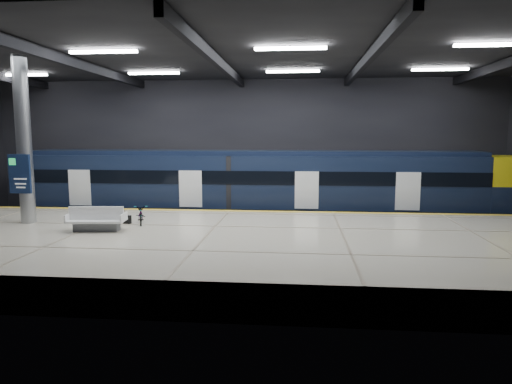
# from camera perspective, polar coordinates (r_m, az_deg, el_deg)

# --- Properties ---
(ground) EXTENTS (30.00, 30.00, 0.00)m
(ground) POSITION_cam_1_polar(r_m,az_deg,el_deg) (19.86, -4.53, -6.80)
(ground) COLOR black
(ground) RESTS_ON ground
(room_shell) EXTENTS (30.10, 16.10, 8.05)m
(room_shell) POSITION_cam_1_polar(r_m,az_deg,el_deg) (19.30, -4.70, 9.92)
(room_shell) COLOR black
(room_shell) RESTS_ON ground
(platform) EXTENTS (30.00, 11.00, 1.10)m
(platform) POSITION_cam_1_polar(r_m,az_deg,el_deg) (17.34, -5.98, -7.01)
(platform) COLOR beige
(platform) RESTS_ON ground
(safety_strip) EXTENTS (30.00, 0.40, 0.01)m
(safety_strip) POSITION_cam_1_polar(r_m,az_deg,el_deg) (22.29, -3.34, -2.35)
(safety_strip) COLOR gold
(safety_strip) RESTS_ON platform
(rails) EXTENTS (30.00, 1.52, 0.16)m
(rails) POSITION_cam_1_polar(r_m,az_deg,el_deg) (25.15, -2.37, -3.63)
(rails) COLOR gray
(rails) RESTS_ON ground
(train) EXTENTS (29.40, 2.84, 3.79)m
(train) POSITION_cam_1_polar(r_m,az_deg,el_deg) (24.64, 3.50, 0.79)
(train) COLOR black
(train) RESTS_ON ground
(bench) EXTENTS (2.24, 1.10, 0.95)m
(bench) POSITION_cam_1_polar(r_m,az_deg,el_deg) (18.63, -19.29, -3.60)
(bench) COLOR #595B60
(bench) RESTS_ON platform
(bicycle) EXTENTS (1.03, 1.65, 0.82)m
(bicycle) POSITION_cam_1_polar(r_m,az_deg,el_deg) (19.53, -14.18, -2.71)
(bicycle) COLOR #99999E
(bicycle) RESTS_ON platform
(pannier_bag) EXTENTS (0.33, 0.24, 0.35)m
(pannier_bag) POSITION_cam_1_polar(r_m,az_deg,el_deg) (19.78, -15.80, -3.33)
(pannier_bag) COLOR black
(pannier_bag) RESTS_ON platform
(info_column) EXTENTS (0.90, 0.78, 6.90)m
(info_column) POSITION_cam_1_polar(r_m,az_deg,el_deg) (21.25, -27.05, 5.52)
(info_column) COLOR #9EA0A5
(info_column) RESTS_ON platform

